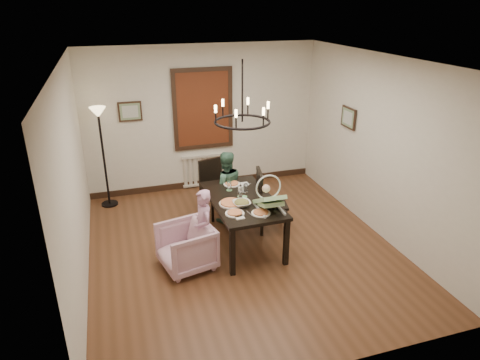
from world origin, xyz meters
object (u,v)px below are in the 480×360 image
chair_far (216,189)px  baby_bouncer (269,198)px  dining_table (242,204)px  seated_man (226,193)px  chair_right (272,200)px  armchair (186,247)px  drinking_glass (240,196)px  floor_lamp (104,159)px  elderly_woman (203,234)px

chair_far → baby_bouncer: baby_bouncer is taller
dining_table → seated_man: 0.81m
dining_table → chair_right: size_ratio=1.56×
chair_right → dining_table: bearing=125.2°
chair_far → chair_right: 1.07m
chair_far → armchair: bearing=-134.4°
armchair → drinking_glass: size_ratio=4.88×
drinking_glass → floor_lamp: bearing=132.2°
elderly_woman → drinking_glass: elderly_woman is taller
armchair → chair_right: bearing=100.3°
floor_lamp → chair_far: bearing=-28.8°
chair_right → drinking_glass: bearing=127.6°
chair_far → floor_lamp: bearing=136.2°
armchair → floor_lamp: size_ratio=0.40×
chair_far → elderly_woman: 1.51m
chair_far → drinking_glass: 1.15m
seated_man → drinking_glass: seated_man is taller
dining_table → baby_bouncer: 0.59m
armchair → floor_lamp: 2.68m
chair_right → baby_bouncer: (-0.34, -0.72, 0.41)m
baby_bouncer → chair_right: bearing=65.8°
elderly_woman → seated_man: size_ratio=0.91×
dining_table → seated_man: bearing=91.4°
floor_lamp → armchair: bearing=-67.5°
baby_bouncer → drinking_glass: baby_bouncer is taller
dining_table → floor_lamp: 2.82m
dining_table → floor_lamp: floor_lamp is taller
armchair → seated_man: 1.51m
armchair → drinking_glass: bearing=97.9°
drinking_glass → dining_table: bearing=46.5°
floor_lamp → elderly_woman: bearing=-62.3°
elderly_woman → dining_table: bearing=109.4°
baby_bouncer → seated_man: bearing=104.1°
armchair → drinking_glass: 1.08m
chair_right → floor_lamp: 3.11m
baby_bouncer → floor_lamp: floor_lamp is taller
chair_right → armchair: (-1.54, -0.66, -0.20)m
dining_table → elderly_woman: 0.81m
seated_man → armchair: bearing=53.4°
dining_table → drinking_glass: (-0.05, -0.06, 0.16)m
armchair → elderly_woman: 0.30m
chair_far → armchair: chair_far is taller
seated_man → drinking_glass: 0.91m
chair_right → elderly_woman: size_ratio=1.12×
armchair → seated_man: seated_man is taller
dining_table → chair_far: chair_far is taller
armchair → dining_table: bearing=99.8°
drinking_glass → chair_right: bearing=26.3°
seated_man → drinking_glass: (-0.01, -0.85, 0.32)m
chair_right → armchair: 1.68m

